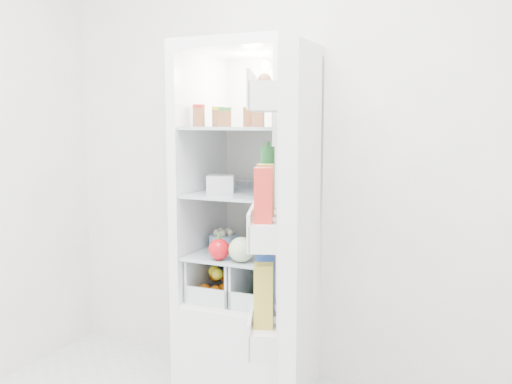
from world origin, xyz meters
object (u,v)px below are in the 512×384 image
at_px(red_cabbage, 275,240).
at_px(refrigerator, 252,264).
at_px(fridge_door, 281,204).
at_px(mushroom_bowl, 224,242).

bearing_deg(red_cabbage, refrigerator, 155.57).
distance_m(refrigerator, red_cabbage, 0.23).
xyz_separation_m(refrigerator, fridge_door, (0.41, -0.62, 0.43)).
bearing_deg(refrigerator, red_cabbage, -24.43).
height_order(red_cabbage, fridge_door, fridge_door).
xyz_separation_m(mushroom_bowl, fridge_door, (0.55, -0.57, 0.31)).
height_order(red_cabbage, mushroom_bowl, red_cabbage).
relative_size(mushroom_bowl, fridge_door, 0.12).
relative_size(refrigerator, mushroom_bowl, 11.59).
xyz_separation_m(refrigerator, mushroom_bowl, (-0.15, -0.04, 0.12)).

